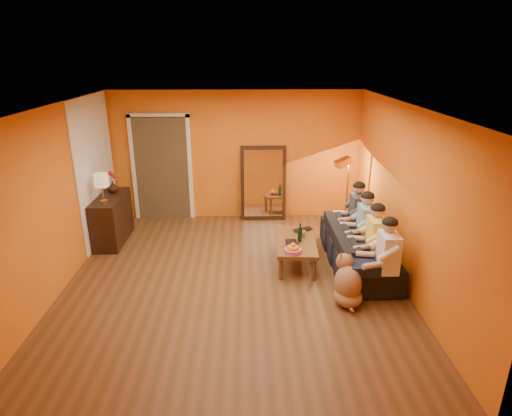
{
  "coord_description": "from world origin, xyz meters",
  "views": [
    {
      "loc": [
        0.2,
        -5.73,
        3.29
      ],
      "look_at": [
        0.35,
        0.5,
        1.0
      ],
      "focal_mm": 30.0,
      "sensor_mm": 36.0,
      "label": 1
    }
  ],
  "objects_px": {
    "mirror_frame": "(263,183)",
    "dog": "(348,280)",
    "person_mid_left": "(376,242)",
    "vase": "(113,187)",
    "sideboard": "(112,219)",
    "floor_lamp": "(347,196)",
    "table_lamp": "(102,188)",
    "wine_bottle": "(300,232)",
    "sofa": "(358,247)",
    "laptop": "(304,231)",
    "coffee_table": "(296,252)",
    "person_far_left": "(387,259)",
    "tumbler": "(303,234)",
    "person_far_right": "(358,215)",
    "person_mid_right": "(366,228)"
  },
  "relations": [
    {
      "from": "mirror_frame",
      "to": "dog",
      "type": "bearing_deg",
      "value": -72.39
    },
    {
      "from": "person_mid_left",
      "to": "vase",
      "type": "relative_size",
      "value": 5.82
    },
    {
      "from": "sideboard",
      "to": "floor_lamp",
      "type": "relative_size",
      "value": 0.82
    },
    {
      "from": "table_lamp",
      "to": "wine_bottle",
      "type": "relative_size",
      "value": 1.65
    },
    {
      "from": "table_lamp",
      "to": "dog",
      "type": "xyz_separation_m",
      "value": [
        3.82,
        -1.87,
        -0.75
      ]
    },
    {
      "from": "wine_bottle",
      "to": "vase",
      "type": "bearing_deg",
      "value": 158.63
    },
    {
      "from": "sideboard",
      "to": "wine_bottle",
      "type": "relative_size",
      "value": 3.81
    },
    {
      "from": "sofa",
      "to": "laptop",
      "type": "xyz_separation_m",
      "value": [
        -0.82,
        0.42,
        0.11
      ]
    },
    {
      "from": "laptop",
      "to": "floor_lamp",
      "type": "bearing_deg",
      "value": 20.67
    },
    {
      "from": "coffee_table",
      "to": "floor_lamp",
      "type": "bearing_deg",
      "value": 53.43
    },
    {
      "from": "person_far_left",
      "to": "laptop",
      "type": "relative_size",
      "value": 3.6
    },
    {
      "from": "sideboard",
      "to": "tumbler",
      "type": "xyz_separation_m",
      "value": [
        3.36,
        -0.87,
        0.05
      ]
    },
    {
      "from": "floor_lamp",
      "to": "person_far_right",
      "type": "distance_m",
      "value": 0.73
    },
    {
      "from": "mirror_frame",
      "to": "coffee_table",
      "type": "xyz_separation_m",
      "value": [
        0.45,
        -2.07,
        -0.55
      ]
    },
    {
      "from": "mirror_frame",
      "to": "person_far_right",
      "type": "height_order",
      "value": "mirror_frame"
    },
    {
      "from": "mirror_frame",
      "to": "table_lamp",
      "type": "relative_size",
      "value": 2.98
    },
    {
      "from": "person_mid_right",
      "to": "tumbler",
      "type": "bearing_deg",
      "value": 174.89
    },
    {
      "from": "coffee_table",
      "to": "laptop",
      "type": "relative_size",
      "value": 3.6
    },
    {
      "from": "mirror_frame",
      "to": "person_far_left",
      "type": "height_order",
      "value": "mirror_frame"
    },
    {
      "from": "mirror_frame",
      "to": "person_mid_left",
      "type": "xyz_separation_m",
      "value": [
        1.58,
        -2.59,
        -0.15
      ]
    },
    {
      "from": "person_far_right",
      "to": "person_mid_right",
      "type": "bearing_deg",
      "value": -90.0
    },
    {
      "from": "coffee_table",
      "to": "laptop",
      "type": "distance_m",
      "value": 0.45
    },
    {
      "from": "coffee_table",
      "to": "dog",
      "type": "bearing_deg",
      "value": -60.22
    },
    {
      "from": "coffee_table",
      "to": "tumbler",
      "type": "height_order",
      "value": "tumbler"
    },
    {
      "from": "person_far_left",
      "to": "wine_bottle",
      "type": "relative_size",
      "value": 3.94
    },
    {
      "from": "person_far_left",
      "to": "vase",
      "type": "bearing_deg",
      "value": 152.16
    },
    {
      "from": "sofa",
      "to": "floor_lamp",
      "type": "relative_size",
      "value": 1.52
    },
    {
      "from": "table_lamp",
      "to": "wine_bottle",
      "type": "bearing_deg",
      "value": -12.64
    },
    {
      "from": "sofa",
      "to": "person_mid_right",
      "type": "relative_size",
      "value": 1.8
    },
    {
      "from": "dog",
      "to": "tumbler",
      "type": "height_order",
      "value": "dog"
    },
    {
      "from": "person_far_left",
      "to": "person_mid_right",
      "type": "xyz_separation_m",
      "value": [
        0.0,
        1.1,
        0.0
      ]
    },
    {
      "from": "tumbler",
      "to": "vase",
      "type": "height_order",
      "value": "vase"
    },
    {
      "from": "table_lamp",
      "to": "tumbler",
      "type": "height_order",
      "value": "table_lamp"
    },
    {
      "from": "dog",
      "to": "person_far_left",
      "type": "distance_m",
      "value": 0.62
    },
    {
      "from": "person_mid_left",
      "to": "dog",
      "type": "bearing_deg",
      "value": -129.66
    },
    {
      "from": "dog",
      "to": "sofa",
      "type": "bearing_deg",
      "value": 50.97
    },
    {
      "from": "person_far_left",
      "to": "laptop",
      "type": "bearing_deg",
      "value": 123.73
    },
    {
      "from": "sideboard",
      "to": "wine_bottle",
      "type": "distance_m",
      "value": 3.45
    },
    {
      "from": "tumbler",
      "to": "laptop",
      "type": "bearing_deg",
      "value": 75.38
    },
    {
      "from": "laptop",
      "to": "person_far_left",
      "type": "bearing_deg",
      "value": -81.55
    },
    {
      "from": "person_mid_left",
      "to": "person_mid_right",
      "type": "xyz_separation_m",
      "value": [
        0.0,
        0.55,
        0.0
      ]
    },
    {
      "from": "person_mid_left",
      "to": "sideboard",
      "type": "bearing_deg",
      "value": 160.96
    },
    {
      "from": "wine_bottle",
      "to": "person_mid_left",
      "type": "bearing_deg",
      "value": -23.56
    },
    {
      "from": "person_mid_left",
      "to": "laptop",
      "type": "xyz_separation_m",
      "value": [
        -0.95,
        0.87,
        -0.18
      ]
    },
    {
      "from": "person_far_right",
      "to": "tumbler",
      "type": "height_order",
      "value": "person_far_right"
    },
    {
      "from": "table_lamp",
      "to": "person_far_right",
      "type": "height_order",
      "value": "table_lamp"
    },
    {
      "from": "tumbler",
      "to": "person_far_left",
      "type": "bearing_deg",
      "value": -49.73
    },
    {
      "from": "person_mid_left",
      "to": "wine_bottle",
      "type": "height_order",
      "value": "person_mid_left"
    },
    {
      "from": "mirror_frame",
      "to": "person_mid_right",
      "type": "relative_size",
      "value": 1.25
    },
    {
      "from": "mirror_frame",
      "to": "sideboard",
      "type": "height_order",
      "value": "mirror_frame"
    }
  ]
}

